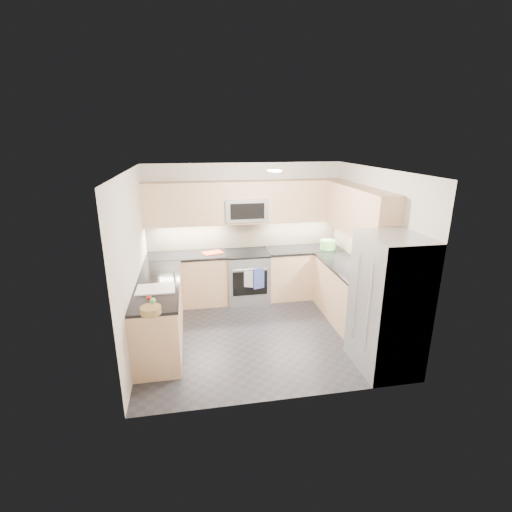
{
  "coord_description": "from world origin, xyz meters",
  "views": [
    {
      "loc": [
        -0.97,
        -5.11,
        2.93
      ],
      "look_at": [
        0.0,
        0.35,
        1.15
      ],
      "focal_mm": 26.0,
      "sensor_mm": 36.0,
      "label": 1
    }
  ],
  "objects_px": {
    "microwave": "(246,209)",
    "utensil_bowl": "(328,245)",
    "refrigerator": "(388,304)",
    "cutting_board": "(213,253)",
    "fruit_basket": "(151,310)",
    "gas_range": "(247,277)"
  },
  "relations": [
    {
      "from": "gas_range",
      "to": "fruit_basket",
      "type": "relative_size",
      "value": 3.77
    },
    {
      "from": "utensil_bowl",
      "to": "cutting_board",
      "type": "bearing_deg",
      "value": 176.92
    },
    {
      "from": "microwave",
      "to": "utensil_bowl",
      "type": "distance_m",
      "value": 1.67
    },
    {
      "from": "microwave",
      "to": "refrigerator",
      "type": "distance_m",
      "value": 3.04
    },
    {
      "from": "fruit_basket",
      "to": "microwave",
      "type": "bearing_deg",
      "value": 57.84
    },
    {
      "from": "gas_range",
      "to": "cutting_board",
      "type": "height_order",
      "value": "cutting_board"
    },
    {
      "from": "refrigerator",
      "to": "fruit_basket",
      "type": "xyz_separation_m",
      "value": [
        -2.95,
        0.16,
        0.08
      ]
    },
    {
      "from": "refrigerator",
      "to": "cutting_board",
      "type": "xyz_separation_m",
      "value": [
        -2.07,
        2.47,
        0.05
      ]
    },
    {
      "from": "microwave",
      "to": "utensil_bowl",
      "type": "height_order",
      "value": "microwave"
    },
    {
      "from": "cutting_board",
      "to": "fruit_basket",
      "type": "height_order",
      "value": "fruit_basket"
    },
    {
      "from": "gas_range",
      "to": "refrigerator",
      "type": "bearing_deg",
      "value": -59.12
    },
    {
      "from": "microwave",
      "to": "fruit_basket",
      "type": "distance_m",
      "value": 2.91
    },
    {
      "from": "microwave",
      "to": "fruit_basket",
      "type": "xyz_separation_m",
      "value": [
        -1.5,
        -2.39,
        -0.72
      ]
    },
    {
      "from": "utensil_bowl",
      "to": "gas_range",
      "type": "bearing_deg",
      "value": 177.18
    },
    {
      "from": "utensil_bowl",
      "to": "fruit_basket",
      "type": "relative_size",
      "value": 1.18
    },
    {
      "from": "utensil_bowl",
      "to": "cutting_board",
      "type": "xyz_separation_m",
      "value": [
        -2.14,
        0.12,
        -0.08
      ]
    },
    {
      "from": "cutting_board",
      "to": "utensil_bowl",
      "type": "bearing_deg",
      "value": -3.08
    },
    {
      "from": "gas_range",
      "to": "microwave",
      "type": "distance_m",
      "value": 1.25
    },
    {
      "from": "refrigerator",
      "to": "fruit_basket",
      "type": "height_order",
      "value": "refrigerator"
    },
    {
      "from": "cutting_board",
      "to": "fruit_basket",
      "type": "xyz_separation_m",
      "value": [
        -0.88,
        -2.3,
        0.04
      ]
    },
    {
      "from": "cutting_board",
      "to": "microwave",
      "type": "bearing_deg",
      "value": 7.73
    },
    {
      "from": "microwave",
      "to": "utensil_bowl",
      "type": "bearing_deg",
      "value": -7.51
    }
  ]
}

